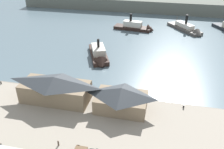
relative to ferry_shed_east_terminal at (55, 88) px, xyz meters
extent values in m
plane|color=slate|center=(17.74, 9.67, -5.20)|extent=(320.00, 320.00, 0.00)
cube|color=#9E9384|center=(17.74, -12.33, -4.60)|extent=(110.00, 36.00, 1.20)
cube|color=gray|center=(17.74, 6.07, -4.70)|extent=(110.00, 0.80, 1.00)
cube|color=#847056|center=(0.00, 0.00, -1.16)|extent=(20.23, 8.69, 5.68)
pyramid|color=#33383D|center=(0.00, 0.00, 2.78)|extent=(20.64, 9.12, 2.22)
cube|color=#847056|center=(19.94, -0.10, -1.77)|extent=(14.35, 9.34, 4.46)
pyramid|color=#33383D|center=(19.94, -0.10, 1.73)|extent=(14.64, 9.80, 2.55)
cube|color=brown|center=(14.07, -18.08, -3.15)|extent=(2.81, 1.58, 0.50)
cylinder|color=#4C3828|center=(13.22, -17.28, -3.40)|extent=(1.20, 0.10, 1.20)
ellipsoid|color=black|center=(17.97, -18.08, -2.35)|extent=(0.70, 0.32, 0.44)
cylinder|color=#232328|center=(-4.49, -21.01, -3.35)|extent=(0.38, 0.38, 1.30)
sphere|color=#CCA889|center=(-4.49, -21.01, -2.59)|extent=(0.24, 0.24, 0.24)
cylinder|color=#4C3D33|center=(8.19, -17.34, -3.35)|extent=(0.38, 0.38, 1.31)
sphere|color=#CCA889|center=(8.19, -17.34, -2.57)|extent=(0.24, 0.24, 0.24)
cylinder|color=black|center=(-22.08, 4.40, -3.55)|extent=(0.44, 0.44, 0.90)
cylinder|color=black|center=(37.50, 4.25, -3.55)|extent=(0.44, 0.44, 0.90)
cube|color=black|center=(3.42, 35.15, -4.28)|extent=(13.54, 20.76, 1.85)
cone|color=black|center=(7.25, 26.00, -4.28)|extent=(6.66, 5.51, 5.73)
cube|color=beige|center=(3.42, 35.15, -1.98)|extent=(8.36, 10.85, 2.76)
cylinder|color=black|center=(3.65, 34.60, 1.15)|extent=(1.03, 1.03, 3.49)
cube|color=#514C47|center=(40.20, 79.23, -4.42)|extent=(18.82, 21.79, 1.57)
cone|color=#514C47|center=(47.23, 70.19, -4.42)|extent=(6.81, 6.59, 5.42)
cube|color=silver|center=(40.20, 79.23, -2.53)|extent=(10.18, 11.63, 2.22)
cylinder|color=black|center=(40.72, 78.56, 0.97)|extent=(1.28, 1.28, 4.76)
cylinder|color=brown|center=(35.98, 84.66, -1.54)|extent=(0.24, 0.24, 4.20)
cube|color=black|center=(12.30, 73.69, -4.38)|extent=(20.79, 8.61, 1.65)
cone|color=black|center=(22.32, 72.51, -4.38)|extent=(4.27, 6.06, 5.68)
cube|color=silver|center=(12.30, 73.69, -2.03)|extent=(10.37, 5.09, 3.05)
cylinder|color=black|center=(11.12, 73.83, 1.44)|extent=(1.36, 1.36, 3.91)
cube|color=#60665B|center=(17.74, 119.67, -1.20)|extent=(180.00, 24.00, 8.00)
camera|label=1|loc=(29.74, -55.39, 38.67)|focal=38.89mm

